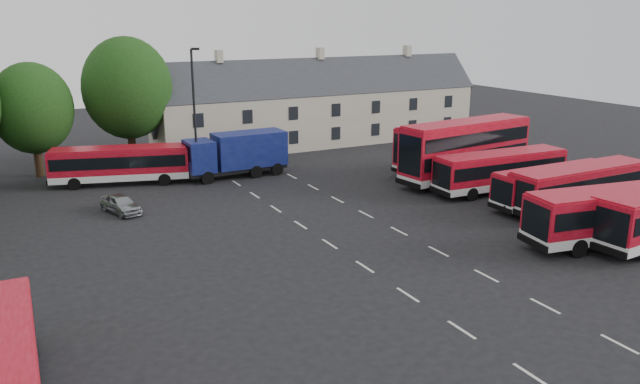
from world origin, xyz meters
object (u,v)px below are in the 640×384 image
Objects in this scene: bus_dd_south at (466,147)px; silver_car at (121,204)px; box_truck at (237,152)px; bus_west at (2,364)px; lamppost at (195,112)px.

silver_car is at bearing 164.27° from bus_dd_south.
bus_dd_south is at bearing -33.69° from box_truck.
bus_west is 22.60m from silver_car.
bus_dd_south is 1.16× the size of lamppost.
bus_dd_south reaches higher than bus_west.
box_truck is at bearing 5.80° from lamppost.
silver_car is (7.77, 21.20, -1.04)m from bus_west.
silver_car is (-10.80, -5.99, -1.44)m from box_truck.
bus_dd_south is at bearing -26.67° from silver_car.
bus_dd_south reaches higher than silver_car.
lamppost is at bearing 20.20° from silver_car.
silver_car is at bearing -142.02° from lamppost.
silver_car is at bearing -152.16° from box_truck.
lamppost is at bearing -175.37° from box_truck.
bus_dd_south is 18.93m from box_truck.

